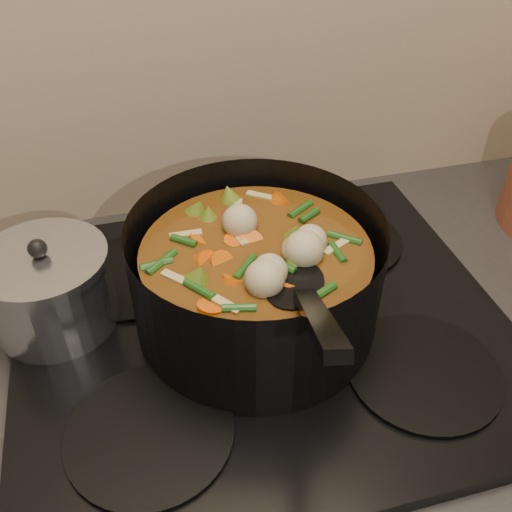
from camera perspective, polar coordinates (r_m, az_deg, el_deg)
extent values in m
cube|color=brown|center=(1.15, 0.47, -24.15)|extent=(2.60, 0.60, 0.86)
cube|color=black|center=(0.77, 0.64, -8.84)|extent=(2.64, 0.64, 0.05)
cube|color=black|center=(0.75, 0.66, -7.05)|extent=(0.62, 0.54, 0.02)
cylinder|color=black|center=(0.64, -10.57, -16.94)|extent=(0.18, 0.18, 0.01)
cylinder|color=black|center=(0.71, 16.42, -10.99)|extent=(0.18, 0.18, 0.01)
cylinder|color=black|center=(0.82, -12.67, -1.97)|extent=(0.18, 0.18, 0.01)
cylinder|color=black|center=(0.87, 8.56, 1.57)|extent=(0.18, 0.18, 0.01)
cylinder|color=black|center=(0.69, 0.00, -1.93)|extent=(0.39, 0.39, 0.15)
cylinder|color=black|center=(0.74, 0.00, -6.03)|extent=(0.30, 0.30, 0.01)
cylinder|color=#653111|center=(0.70, 0.00, -2.70)|extent=(0.27, 0.27, 0.11)
cylinder|color=orange|center=(0.68, 3.30, 0.95)|extent=(0.03, 0.03, 0.03)
cylinder|color=orange|center=(0.72, 1.76, 3.81)|extent=(0.04, 0.04, 0.03)
cylinder|color=orange|center=(0.73, -5.14, 4.32)|extent=(0.04, 0.04, 0.03)
cylinder|color=orange|center=(0.66, -4.81, 0.05)|extent=(0.03, 0.04, 0.03)
cylinder|color=orange|center=(0.61, -3.67, -4.25)|extent=(0.04, 0.04, 0.03)
cylinder|color=orange|center=(0.64, 1.85, -1.54)|extent=(0.04, 0.04, 0.03)
cylinder|color=orange|center=(0.67, 6.17, 0.27)|extent=(0.04, 0.04, 0.03)
cylinder|color=orange|center=(0.74, 4.60, 4.55)|extent=(0.04, 0.03, 0.03)
cylinder|color=orange|center=(0.71, -1.74, 3.03)|extent=(0.04, 0.04, 0.03)
cylinder|color=orange|center=(0.69, -7.24, 1.22)|extent=(0.04, 0.04, 0.03)
sphere|color=tan|center=(0.67, 5.21, 2.15)|extent=(0.04, 0.04, 0.04)
sphere|color=tan|center=(0.71, -1.60, 4.31)|extent=(0.04, 0.04, 0.04)
sphere|color=tan|center=(0.64, -5.26, 0.05)|extent=(0.04, 0.04, 0.04)
sphere|color=tan|center=(0.62, 2.45, -1.99)|extent=(0.04, 0.04, 0.04)
sphere|color=tan|center=(0.68, 4.70, 2.82)|extent=(0.04, 0.04, 0.04)
cone|color=olive|center=(0.60, -1.65, -4.07)|extent=(0.04, 0.04, 0.04)
cone|color=olive|center=(0.64, 7.22, -0.70)|extent=(0.04, 0.04, 0.04)
cone|color=olive|center=(0.72, 3.34, 4.66)|extent=(0.04, 0.04, 0.04)
cone|color=olive|center=(0.71, -5.53, 3.61)|extent=(0.04, 0.04, 0.04)
cone|color=olive|center=(0.62, -5.82, -2.44)|extent=(0.04, 0.04, 0.04)
cone|color=olive|center=(0.61, 4.61, -3.19)|extent=(0.04, 0.04, 0.04)
cylinder|color=#1B4F17|center=(0.70, 1.79, 2.88)|extent=(0.01, 0.04, 0.01)
cylinder|color=#1B4F17|center=(0.74, -2.57, 5.51)|extent=(0.04, 0.03, 0.01)
cylinder|color=#1B4F17|center=(0.70, -6.36, 2.58)|extent=(0.04, 0.02, 0.01)
cylinder|color=#1B4F17|center=(0.65, -5.34, -0.58)|extent=(0.03, 0.04, 0.01)
cylinder|color=#1B4F17|center=(0.63, -1.47, -1.63)|extent=(0.03, 0.04, 0.01)
cylinder|color=#1B4F17|center=(0.60, 4.45, -4.76)|extent=(0.04, 0.02, 0.01)
cylinder|color=#1B4F17|center=(0.65, 7.15, -0.53)|extent=(0.04, 0.03, 0.01)
cylinder|color=#1B4F17|center=(0.69, 4.68, 2.49)|extent=(0.01, 0.04, 0.01)
cylinder|color=#1B4F17|center=(0.70, 0.84, 3.09)|extent=(0.04, 0.03, 0.01)
cylinder|color=#1B4F17|center=(0.74, -4.54, 4.97)|extent=(0.04, 0.02, 0.01)
cylinder|color=#1B4F17|center=(0.68, -7.05, 1.49)|extent=(0.03, 0.04, 0.01)
cylinder|color=#1B4F17|center=(0.63, -4.66, -1.45)|extent=(0.03, 0.04, 0.01)
cylinder|color=#1B4F17|center=(0.63, -0.38, -1.80)|extent=(0.04, 0.02, 0.01)
cylinder|color=#1B4F17|center=(0.61, 6.51, -3.73)|extent=(0.04, 0.03, 0.01)
cube|color=tan|center=(0.69, -5.88, 2.08)|extent=(0.04, 0.01, 0.00)
cube|color=tan|center=(0.62, -4.19, -2.66)|extent=(0.02, 0.05, 0.00)
cube|color=tan|center=(0.62, 4.02, -2.75)|extent=(0.04, 0.03, 0.00)
cube|color=tan|center=(0.69, 5.96, 1.97)|extent=(0.04, 0.04, 0.00)
cube|color=tan|center=(0.72, -0.07, 4.46)|extent=(0.03, 0.04, 0.00)
cube|color=tan|center=(0.68, -6.01, 1.89)|extent=(0.05, 0.02, 0.00)
cube|color=tan|center=(0.62, -3.90, -2.81)|extent=(0.01, 0.04, 0.00)
ellipsoid|color=black|center=(0.62, 3.85, -2.97)|extent=(0.10, 0.10, 0.01)
cube|color=black|center=(0.51, 6.21, -6.32)|extent=(0.06, 0.18, 0.11)
cylinder|color=silver|center=(0.75, -19.81, -3.47)|extent=(0.15, 0.15, 0.09)
cylinder|color=silver|center=(0.72, -20.72, -0.36)|extent=(0.16, 0.16, 0.01)
sphere|color=black|center=(0.71, -21.02, 0.70)|extent=(0.02, 0.02, 0.02)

